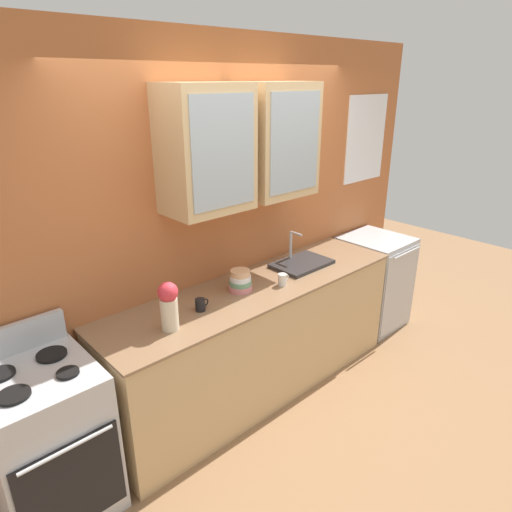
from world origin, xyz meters
The scene contains 10 objects.
ground_plane centered at (0.00, 0.00, 0.00)m, with size 10.00×10.00×0.00m, color #936B47.
back_wall_unit centered at (0.01, 0.33, 1.50)m, with size 4.52×0.47×2.71m.
counter centered at (0.00, 0.00, 0.47)m, with size 2.57×0.66×0.93m.
stove_range centered at (-1.63, 0.00, 0.47)m, with size 0.60×0.66×1.11m.
sink_faucet centered at (0.54, 0.05, 0.95)m, with size 0.49×0.33×0.27m.
bowl_stack centered at (-0.15, 0.03, 1.00)m, with size 0.18×0.18×0.16m.
vase centered at (-0.83, -0.09, 1.10)m, with size 0.13×0.13×0.32m.
cup_near_sink centered at (0.15, -0.12, 0.98)m, with size 0.10×0.06×0.09m.
cup_near_bowls centered at (-0.55, -0.02, 0.97)m, with size 0.10×0.07×0.08m.
dishwasher centered at (1.61, 0.00, 0.47)m, with size 0.59×0.65×0.93m.
Camera 1 is at (-2.13, -2.27, 2.41)m, focal length 31.81 mm.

